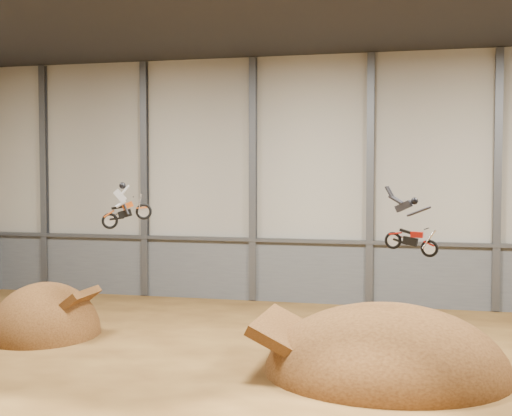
{
  "coord_description": "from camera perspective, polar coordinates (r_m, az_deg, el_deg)",
  "views": [
    {
      "loc": [
        6.71,
        -24.79,
        7.51
      ],
      "look_at": [
        -0.47,
        4.0,
        5.96
      ],
      "focal_mm": 50.0,
      "sensor_mm": 36.0,
      "label": 1
    }
  ],
  "objects": [
    {
      "name": "lower_band_back",
      "position": [
        40.66,
        4.38,
        -5.16
      ],
      "size": [
        39.8,
        0.18,
        3.5
      ],
      "primitive_type": "cube",
      "color": "#56595E",
      "rests_on": "ground"
    },
    {
      "name": "steel_column_2",
      "position": [
        40.84,
        -0.24,
        2.28
      ],
      "size": [
        0.4,
        0.36,
        13.9
      ],
      "primitive_type": "cube",
      "color": "#47494F",
      "rests_on": "ground"
    },
    {
      "name": "takeoff_ramp",
      "position": [
        34.37,
        -16.53,
        -9.75
      ],
      "size": [
        4.86,
        5.61,
        4.86
      ],
      "primitive_type": "ellipsoid",
      "color": "#432510",
      "rests_on": "ground"
    },
    {
      "name": "fmx_rider_a",
      "position": [
        30.76,
        -10.14,
        0.55
      ],
      "size": [
        2.68,
        1.8,
        2.43
      ],
      "primitive_type": null,
      "rotation": [
        0.0,
        -0.26,
        0.42
      ],
      "color": "#C65015"
    },
    {
      "name": "steel_rail",
      "position": [
        40.3,
        4.35,
        -2.65
      ],
      "size": [
        39.8,
        0.35,
        0.2
      ],
      "primitive_type": "cube",
      "color": "#47494F",
      "rests_on": "lower_band_back"
    },
    {
      "name": "steel_column_0",
      "position": [
        45.97,
        -16.58,
        2.24
      ],
      "size": [
        0.4,
        0.36,
        13.9
      ],
      "primitive_type": "cube",
      "color": "#47494F",
      "rests_on": "ground"
    },
    {
      "name": "steel_column_1",
      "position": [
        42.97,
        -8.89,
        2.28
      ],
      "size": [
        0.4,
        0.36,
        13.9
      ],
      "primitive_type": "cube",
      "color": "#47494F",
      "rests_on": "ground"
    },
    {
      "name": "landing_ramp",
      "position": [
        27.41,
        10.37,
        -12.95
      ],
      "size": [
        9.03,
        7.99,
        5.21
      ],
      "primitive_type": "ellipsoid",
      "color": "#432510",
      "rests_on": "ground"
    },
    {
      "name": "fmx_rider_b",
      "position": [
        26.46,
        12.21,
        -1.09
      ],
      "size": [
        3.07,
        1.38,
        2.67
      ],
      "primitive_type": null,
      "rotation": [
        0.0,
        0.17,
        -0.22
      ],
      "color": "#A91209"
    },
    {
      "name": "steel_column_4",
      "position": [
        39.73,
        18.76,
        2.1
      ],
      "size": [
        0.4,
        0.36,
        13.9
      ],
      "primitive_type": "cube",
      "color": "#47494F",
      "rests_on": "ground"
    },
    {
      "name": "back_wall",
      "position": [
        40.35,
        4.43,
        2.26
      ],
      "size": [
        40.0,
        0.1,
        14.0
      ],
      "primitive_type": "cube",
      "color": "#A09B8E",
      "rests_on": "ground"
    },
    {
      "name": "floor",
      "position": [
        26.75,
        -1.13,
        -13.31
      ],
      "size": [
        40.0,
        40.0,
        0.0
      ],
      "primitive_type": "plane",
      "color": "#513315",
      "rests_on": "ground"
    },
    {
      "name": "steel_column_3",
      "position": [
        39.73,
        9.13,
        2.22
      ],
      "size": [
        0.4,
        0.36,
        13.9
      ],
      "primitive_type": "cube",
      "color": "#47494F",
      "rests_on": "ground"
    }
  ]
}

